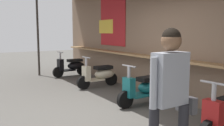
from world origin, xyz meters
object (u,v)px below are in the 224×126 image
scooter_cream (100,75)px  shopper_with_handbag (171,86)px  scooter_teal (145,88)px  scooter_black (72,66)px

scooter_cream → shopper_with_handbag: 4.87m
scooter_teal → shopper_with_handbag: shopper_with_handbag is taller
shopper_with_handbag → scooter_teal: bearing=-35.4°
scooter_teal → scooter_cream: bearing=-92.5°
scooter_cream → shopper_with_handbag: shopper_with_handbag is taller
scooter_black → shopper_with_handbag: shopper_with_handbag is taller
scooter_teal → shopper_with_handbag: bearing=53.8°
scooter_black → scooter_teal: 4.37m
scooter_black → shopper_with_handbag: 6.98m
scooter_teal → shopper_with_handbag: size_ratio=0.80×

